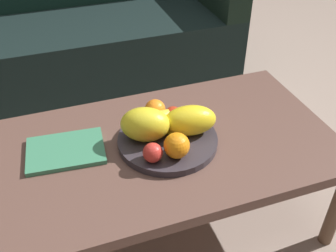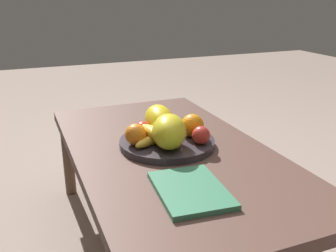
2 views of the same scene
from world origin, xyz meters
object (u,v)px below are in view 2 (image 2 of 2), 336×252
(melon_large_front, at_px, (169,131))
(apple_left, at_px, (201,135))
(fruit_bowl, at_px, (168,143))
(orange_front, at_px, (136,135))
(magazine, at_px, (190,190))
(melon_smaller_beside, at_px, (159,119))
(orange_left, at_px, (192,125))
(apple_front, at_px, (143,130))
(banana_bunch, at_px, (153,135))
(coffee_table, at_px, (170,159))

(melon_large_front, relative_size, apple_left, 2.60)
(fruit_bowl, bearing_deg, orange_front, 92.82)
(melon_large_front, height_order, apple_left, melon_large_front)
(melon_large_front, bearing_deg, magazine, 170.40)
(melon_smaller_beside, relative_size, orange_left, 2.14)
(orange_left, xyz_separation_m, magazine, (-0.33, 0.16, -0.06))
(orange_front, xyz_separation_m, apple_front, (0.05, -0.04, -0.01))
(orange_front, bearing_deg, apple_front, -40.12)
(apple_front, height_order, apple_left, same)
(orange_left, bearing_deg, melon_large_front, 119.56)
(apple_front, xyz_separation_m, apple_left, (-0.13, -0.17, 0.00))
(banana_bunch, xyz_separation_m, magazine, (-0.31, 0.00, -0.05))
(orange_front, bearing_deg, banana_bunch, -102.67)
(melon_large_front, bearing_deg, coffee_table, -25.03)
(orange_front, distance_m, orange_left, 0.21)
(fruit_bowl, distance_m, melon_large_front, 0.10)
(coffee_table, xyz_separation_m, melon_large_front, (-0.04, 0.02, 0.12))
(orange_left, bearing_deg, banana_bunch, 95.36)
(magazine, bearing_deg, orange_left, -21.05)
(orange_front, relative_size, apple_left, 1.19)
(apple_left, height_order, banana_bunch, apple_left)
(coffee_table, bearing_deg, banana_bunch, 83.31)
(melon_large_front, xyz_separation_m, apple_front, (0.12, 0.05, -0.03))
(apple_front, bearing_deg, apple_left, -127.63)
(apple_left, bearing_deg, orange_front, 70.15)
(orange_front, bearing_deg, melon_large_front, -123.92)
(coffee_table, bearing_deg, melon_large_front, 154.97)
(orange_front, height_order, apple_left, orange_front)
(coffee_table, height_order, apple_left, apple_left)
(apple_left, bearing_deg, orange_left, -2.84)
(apple_left, height_order, magazine, apple_left)
(fruit_bowl, xyz_separation_m, melon_smaller_beside, (0.08, 0.00, 0.06))
(banana_bunch, bearing_deg, orange_left, -84.64)
(melon_large_front, bearing_deg, melon_smaller_beside, -8.61)
(melon_smaller_beside, relative_size, magazine, 0.71)
(melon_large_front, relative_size, magazine, 0.65)
(coffee_table, xyz_separation_m, banana_bunch, (0.01, 0.06, 0.10))
(fruit_bowl, height_order, orange_front, orange_front)
(apple_front, xyz_separation_m, magazine, (-0.38, -0.01, -0.05))
(coffee_table, bearing_deg, orange_left, -77.27)
(coffee_table, xyz_separation_m, fruit_bowl, (0.03, -0.00, 0.05))
(orange_front, height_order, apple_front, orange_front)
(coffee_table, bearing_deg, magazine, 168.00)
(melon_smaller_beside, relative_size, apple_left, 2.82)
(coffee_table, bearing_deg, fruit_bowl, -8.15)
(banana_bunch, bearing_deg, melon_smaller_beside, -32.44)
(orange_front, relative_size, apple_front, 1.20)
(apple_left, bearing_deg, fruit_bowl, 47.48)
(coffee_table, distance_m, melon_smaller_beside, 0.16)
(fruit_bowl, distance_m, magazine, 0.34)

